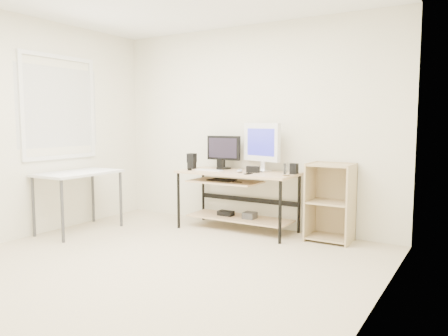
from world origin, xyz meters
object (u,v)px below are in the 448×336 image
side_table (78,178)px  audio_controller (220,164)px  black_monitor (224,150)px  desk (236,188)px  shelf_unit (331,202)px  white_imac (262,144)px

side_table → audio_controller: 1.78m
side_table → black_monitor: size_ratio=2.10×
desk → shelf_unit: (1.18, 0.16, -0.09)m
desk → black_monitor: (-0.29, 0.18, 0.46)m
audio_controller → shelf_unit: bearing=3.0°
shelf_unit → black_monitor: (-1.47, 0.02, 0.55)m
side_table → black_monitor: black_monitor is taller
shelf_unit → side_table: bearing=-156.7°
white_imac → black_monitor: bearing=-164.5°
desk → side_table: bearing=-147.3°
desk → side_table: 1.97m
side_table → shelf_unit: (2.83, 1.22, -0.22)m
white_imac → audio_controller: (-0.51, -0.17, -0.27)m
shelf_unit → audio_controller: bearing=-174.0°
desk → audio_controller: audio_controller is taller
black_monitor → white_imac: white_imac is taller
white_imac → audio_controller: white_imac is taller
shelf_unit → black_monitor: bearing=179.1°
white_imac → side_table: bearing=-131.1°
side_table → white_imac: white_imac is taller
black_monitor → desk: bearing=-33.3°
desk → shelf_unit: bearing=7.8°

